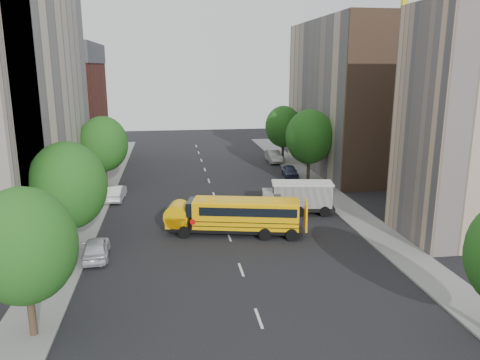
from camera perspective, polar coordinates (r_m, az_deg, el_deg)
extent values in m
plane|color=black|center=(37.75, -1.73, -5.87)|extent=(120.00, 120.00, 0.00)
cube|color=slate|center=(42.86, -18.06, -4.06)|extent=(3.00, 80.00, 0.12)
cube|color=slate|center=(45.07, 12.17, -2.82)|extent=(3.00, 80.00, 0.12)
cube|color=silver|center=(47.24, -3.19, -1.83)|extent=(0.15, 64.00, 0.01)
cube|color=maroon|center=(65.09, -21.00, 7.40)|extent=(10.00, 15.00, 13.00)
cube|color=tan|center=(38.21, 27.15, 5.98)|extent=(10.00, 7.00, 17.00)
cube|color=#B5A18D|center=(59.72, 13.43, 9.85)|extent=(10.00, 22.00, 18.00)
cube|color=brown|center=(49.71, 18.17, 8.84)|extent=(10.10, 0.30, 18.00)
cylinder|color=yellow|center=(71.20, 19.15, 16.91)|extent=(1.00, 1.00, 35.00)
cylinder|color=#38281C|center=(25.07, -24.08, -14.38)|extent=(0.36, 0.36, 2.70)
ellipsoid|color=#1A5416|center=(23.76, -24.86, -7.30)|extent=(4.80, 4.80, 5.52)
cylinder|color=#38281C|center=(33.95, -19.76, -6.41)|extent=(0.36, 0.36, 2.88)
ellipsoid|color=#1A5416|center=(32.95, -20.25, -0.65)|extent=(5.12, 5.12, 5.89)
cylinder|color=#38281C|center=(51.04, -16.05, 0.45)|extent=(0.36, 0.36, 2.81)
ellipsoid|color=#1A5416|center=(50.39, -16.30, 4.25)|extent=(4.99, 4.99, 5.74)
cylinder|color=#38281C|center=(52.81, 8.33, 1.36)|extent=(0.36, 0.36, 2.95)
ellipsoid|color=#1A5416|center=(52.16, 8.46, 5.23)|extent=(5.25, 5.25, 6.04)
cylinder|color=#38281C|center=(64.18, 5.24, 3.54)|extent=(0.36, 0.36, 2.74)
ellipsoid|color=#1A5416|center=(63.67, 5.30, 6.51)|extent=(4.86, 4.86, 5.59)
cube|color=black|center=(36.33, -0.38, -5.84)|extent=(10.23, 4.45, 0.27)
cube|color=#FFB505|center=(35.91, 0.61, -4.12)|extent=(8.31, 3.97, 2.05)
cube|color=#FFB505|center=(36.70, -6.79, -4.85)|extent=(2.02, 2.36, 0.89)
cube|color=black|center=(36.21, -5.38, -3.30)|extent=(0.89, 2.10, 1.07)
cube|color=#FFB505|center=(35.61, 0.62, -2.53)|extent=(8.27, 3.80, 0.12)
cube|color=black|center=(35.77, 0.90, -3.45)|extent=(7.63, 3.86, 0.67)
cube|color=black|center=(36.14, 0.61, -5.20)|extent=(8.32, 4.02, 0.05)
cube|color=black|center=(36.03, 0.61, -4.66)|extent=(8.32, 4.02, 0.05)
cube|color=#FFB505|center=(35.89, 7.10, -4.24)|extent=(0.63, 2.20, 2.05)
cube|color=#FFB505|center=(35.81, -3.23, -2.31)|extent=(0.64, 0.64, 0.09)
cube|color=#FFB505|center=(35.52, 3.92, -2.45)|extent=(0.64, 0.64, 0.09)
cylinder|color=#FFB505|center=(36.56, -6.81, -4.19)|extent=(2.28, 2.42, 1.87)
cylinder|color=red|center=(35.27, -5.18, -5.06)|extent=(0.44, 0.13, 0.45)
cylinder|color=black|center=(35.75, -6.12, -6.33)|extent=(0.93, 0.46, 0.89)
cylinder|color=black|center=(37.81, -5.51, -5.18)|extent=(0.93, 0.46, 0.89)
cylinder|color=black|center=(35.20, 2.67, -6.59)|extent=(0.93, 0.46, 0.89)
cylinder|color=black|center=(37.29, 2.78, -5.40)|extent=(0.93, 0.46, 0.89)
cylinder|color=black|center=(35.20, 5.59, -6.64)|extent=(0.93, 0.46, 0.89)
cylinder|color=black|center=(37.30, 5.52, -5.45)|extent=(0.93, 0.46, 0.89)
cube|color=black|center=(41.61, 6.82, -3.29)|extent=(6.84, 3.24, 0.33)
cube|color=silver|center=(41.35, 7.62, -1.76)|extent=(5.31, 2.88, 1.97)
cube|color=silver|center=(41.19, 3.52, -2.20)|extent=(1.85, 2.30, 1.31)
cube|color=silver|center=(41.09, 7.67, -0.37)|extent=(5.55, 3.02, 0.13)
cylinder|color=black|center=(40.41, 3.57, -3.87)|extent=(0.95, 0.42, 0.92)
cylinder|color=black|center=(42.50, 3.43, -2.97)|extent=(0.95, 0.42, 0.92)
cylinder|color=black|center=(40.62, 7.28, -3.86)|extent=(0.95, 0.42, 0.92)
cylinder|color=black|center=(42.70, 6.96, -2.97)|extent=(0.95, 0.42, 0.92)
cylinder|color=black|center=(40.96, 10.64, -3.84)|extent=(0.95, 0.42, 0.92)
cylinder|color=black|center=(43.03, 10.16, -2.96)|extent=(0.95, 0.42, 0.92)
imported|color=silver|center=(33.31, -17.14, -7.92)|extent=(1.95, 4.29, 1.43)
imported|color=silver|center=(46.86, -14.94, -1.50)|extent=(1.81, 4.49, 1.45)
imported|color=#34395B|center=(55.11, 6.11, 1.09)|extent=(1.85, 4.02, 1.33)
imported|color=#9D9C98|center=(63.39, 4.12, 2.91)|extent=(1.69, 4.81, 1.58)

